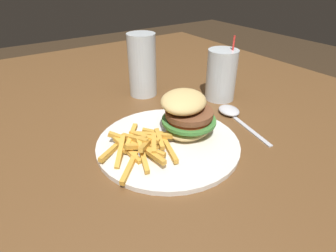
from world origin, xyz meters
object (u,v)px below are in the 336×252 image
beer_glass (142,67)px  spoon (230,112)px  meal_plate_near (176,129)px  juice_glass (221,77)px

beer_glass → spoon: beer_glass is taller
meal_plate_near → spoon: size_ratio=1.54×
meal_plate_near → beer_glass: beer_glass is taller
beer_glass → juice_glass: juice_glass is taller
meal_plate_near → spoon: 0.19m
meal_plate_near → juice_glass: bearing=25.5°
juice_glass → spoon: (-0.05, -0.09, -0.05)m
meal_plate_near → juice_glass: size_ratio=1.72×
juice_glass → spoon: 0.11m
meal_plate_near → beer_glass: bearing=74.7°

